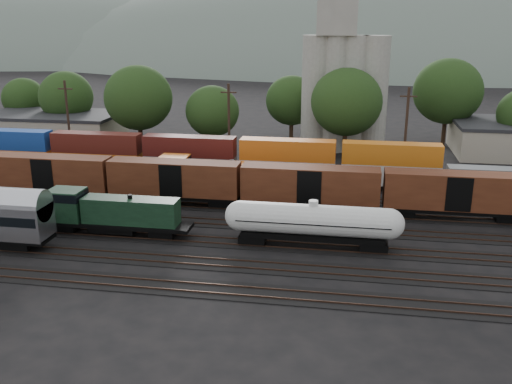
% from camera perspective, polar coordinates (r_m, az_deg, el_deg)
% --- Properties ---
extents(ground, '(600.00, 600.00, 0.00)m').
position_cam_1_polar(ground, '(58.88, 4.34, -3.59)').
color(ground, black).
extents(tracks, '(180.00, 33.20, 0.20)m').
position_cam_1_polar(tracks, '(58.87, 4.34, -3.55)').
color(tracks, black).
rests_on(tracks, ground).
extents(green_locomotive, '(15.82, 2.79, 4.19)m').
position_cam_1_polar(green_locomotive, '(58.14, -14.93, -1.91)').
color(green_locomotive, black).
rests_on(green_locomotive, ground).
extents(tank_car_a, '(16.65, 2.98, 4.36)m').
position_cam_1_polar(tank_car_a, '(53.19, 5.70, -2.97)').
color(tank_car_a, silver).
rests_on(tank_car_a, ground).
extents(orange_locomotive, '(17.10, 2.85, 4.28)m').
position_cam_1_polar(orange_locomotive, '(69.45, -4.75, 1.79)').
color(orange_locomotive, black).
rests_on(orange_locomotive, ground).
extents(boxcar_string, '(122.80, 2.90, 4.20)m').
position_cam_1_polar(boxcar_string, '(63.52, -1.52, 0.99)').
color(boxcar_string, black).
rests_on(boxcar_string, ground).
extents(container_wall, '(165.76, 2.60, 5.80)m').
position_cam_1_polar(container_wall, '(76.51, -10.30, 3.38)').
color(container_wall, black).
rests_on(container_wall, ground).
extents(grain_silo, '(13.40, 5.00, 29.00)m').
position_cam_1_polar(grain_silo, '(91.36, 8.73, 11.01)').
color(grain_silo, gray).
rests_on(grain_silo, ground).
extents(industrial_sheds, '(119.38, 17.26, 5.10)m').
position_cam_1_polar(industrial_sheds, '(91.97, 10.57, 5.47)').
color(industrial_sheds, '#9E937F').
rests_on(industrial_sheds, ground).
extents(tree_band, '(162.55, 23.48, 14.32)m').
position_cam_1_polar(tree_band, '(93.30, 7.08, 9.07)').
color(tree_band, black).
rests_on(tree_band, ground).
extents(utility_poles, '(122.20, 0.36, 12.00)m').
position_cam_1_polar(utility_poles, '(78.38, 5.95, 6.37)').
color(utility_poles, black).
rests_on(utility_poles, ground).
extents(distant_hills, '(860.00, 286.00, 130.00)m').
position_cam_1_polar(distant_hills, '(318.15, 13.05, 9.35)').
color(distant_hills, '#59665B').
rests_on(distant_hills, ground).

